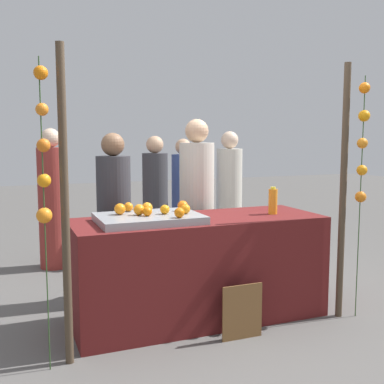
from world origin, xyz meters
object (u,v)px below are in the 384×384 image
Objects in this scene: stall_counter at (199,268)px; orange_0 at (147,208)px; vendor_right at (197,212)px; orange_1 at (165,209)px; chalkboard_sign at (242,312)px; juice_bottle at (273,201)px; vendor_left at (114,224)px.

orange_0 is (-0.43, 0.04, 0.53)m from stall_counter.
orange_1 is at bearing -127.87° from vendor_right.
orange_0 is at bearing 174.25° from stall_counter.
stall_counter reaches higher than chalkboard_sign.
orange_0 is 1.10m from chalkboard_sign.
juice_bottle reaches higher than stall_counter.
juice_bottle is at bearing -5.08° from stall_counter.
orange_0 is 1.11m from juice_bottle.
orange_1 reaches higher than stall_counter.
vendor_left is at bearing 129.14° from stall_counter.
orange_0 reaches higher than stall_counter.
vendor_right is (0.12, 1.20, 0.59)m from chalkboard_sign.
orange_0 is 0.06× the size of vendor_left.
orange_1 is 0.99m from juice_bottle.
orange_0 is at bearing 174.66° from juice_bottle.
vendor_left reaches higher than chalkboard_sign.
orange_1 is at bearing -169.60° from stall_counter.
stall_counter is 1.34× the size of vendor_left.
stall_counter is at bearing -5.75° from orange_0.
juice_bottle is 1.04m from chalkboard_sign.
chalkboard_sign is at bearing -95.93° from vendor_right.
juice_bottle is 0.55× the size of chalkboard_sign.
juice_bottle reaches higher than orange_0.
juice_bottle is at bearing -5.34° from orange_0.
vendor_left is at bearing -179.89° from vendor_right.
orange_1 is (0.12, -0.10, -0.01)m from orange_0.
vendor_right is at bearing 68.88° from stall_counter.
orange_1 is at bearing 135.07° from chalkboard_sign.
vendor_left is (-0.25, 0.75, -0.23)m from orange_1.
chalkboard_sign is (0.14, -0.51, -0.22)m from stall_counter.
vendor_left is (-0.56, 0.69, 0.30)m from stall_counter.
vendor_right is (0.83, 0.00, 0.06)m from vendor_left.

